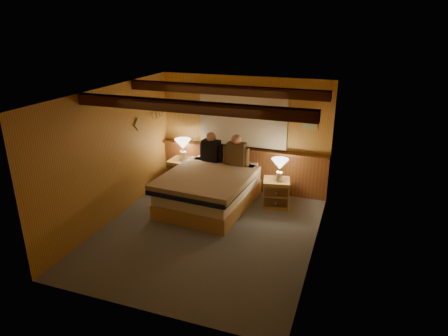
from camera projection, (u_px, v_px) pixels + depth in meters
The scene contains 19 objects.
floor at pixel (207, 232), 6.89m from camera, with size 4.20×4.20×0.00m, color slate.
ceiling at pixel (205, 93), 6.05m from camera, with size 4.20×4.20×0.00m, color tan.
wall_back at pixel (244, 134), 8.32m from camera, with size 3.60×3.60×0.00m, color #DBA04E.
wall_left at pixel (111, 155), 7.03m from camera, with size 4.20×4.20×0.00m, color #DBA04E.
wall_right at pixel (319, 181), 5.90m from camera, with size 4.20×4.20×0.00m, color #DBA04E.
wall_front at pixel (138, 227), 4.62m from camera, with size 3.60×3.60×0.00m, color #DBA04E.
wainscot at pixel (242, 167), 8.52m from camera, with size 3.60×0.23×0.94m.
curtain_window at pixel (243, 120), 8.15m from camera, with size 2.18×0.09×1.11m.
ceiling_beams at pixel (208, 97), 6.21m from camera, with size 3.60×1.65×0.16m.
coat_rail at pixel (157, 111), 8.24m from camera, with size 0.05×0.55×0.24m.
framed_print at pixel (310, 123), 7.75m from camera, with size 0.30×0.04×0.25m.
bed at pixel (209, 189), 7.73m from camera, with size 1.69×2.11×0.69m.
nightstand_left at pixel (183, 173), 8.70m from camera, with size 0.57×0.52×0.61m.
nightstand_right at pixel (276, 193), 7.78m from camera, with size 0.58×0.54×0.55m.
lamp_left at pixel (183, 145), 8.52m from camera, with size 0.35×0.35×0.45m.
lamp_right at pixel (280, 165), 7.57m from camera, with size 0.33×0.33×0.43m.
person_left at pixel (211, 149), 8.22m from camera, with size 0.53×0.24×0.64m.
person_right at pixel (236, 152), 8.00m from camera, with size 0.54×0.22×0.66m.
duffel_bag at pixel (192, 186), 8.42m from camera, with size 0.56×0.42×0.36m.
Camera 1 is at (2.31, -5.61, 3.46)m, focal length 32.00 mm.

